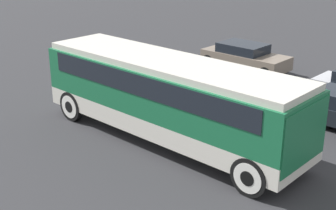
% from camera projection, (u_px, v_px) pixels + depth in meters
% --- Properties ---
extents(ground_plane, '(120.00, 120.00, 0.00)m').
position_uv_depth(ground_plane, '(168.00, 140.00, 16.57)').
color(ground_plane, '#2D2D30').
extents(tour_bus, '(10.22, 2.66, 2.93)m').
position_uv_depth(tour_bus, '(170.00, 93.00, 15.88)').
color(tour_bus, silver).
rests_on(tour_bus, ground_plane).
extents(parked_car_far, '(4.54, 1.96, 1.44)m').
position_uv_depth(parked_car_far, '(245.00, 57.00, 24.46)').
color(parked_car_far, '#7A6B5B').
rests_on(parked_car_far, ground_plane).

